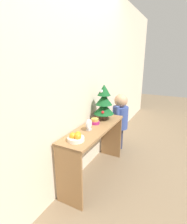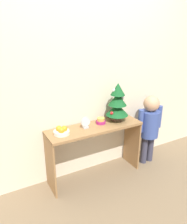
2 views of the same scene
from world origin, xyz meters
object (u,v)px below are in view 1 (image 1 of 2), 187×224
Objects in this scene: fruit_bowl at (76,137)px; child_figure at (120,117)px; mini_tree at (104,102)px; singing_bowl at (95,121)px; desk_clock at (89,125)px.

fruit_bowl is 0.18× the size of child_figure.
mini_tree is 0.50× the size of child_figure.
mini_tree reaches higher than child_figure.
mini_tree is at bearing 170.46° from child_figure.
child_figure is (0.70, -0.10, -0.13)m from singing_bowl.
fruit_bowl is at bearing 177.45° from child_figure.
desk_clock is at bearing 175.78° from child_figure.
fruit_bowl is 0.53m from singing_bowl.
singing_bowl is (0.52, 0.05, -0.00)m from fruit_bowl.
mini_tree is 4.09× the size of singing_bowl.
fruit_bowl reaches higher than singing_bowl.
child_figure is (0.48, -0.08, -0.34)m from mini_tree.
singing_bowl is (-0.22, 0.02, -0.21)m from mini_tree.
desk_clock is at bearing -178.34° from mini_tree.
singing_bowl is 0.12× the size of child_figure.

